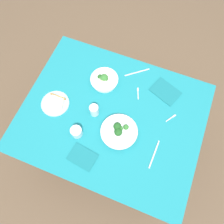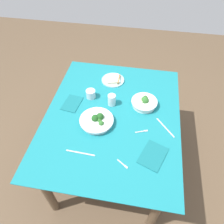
{
  "view_description": "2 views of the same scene",
  "coord_description": "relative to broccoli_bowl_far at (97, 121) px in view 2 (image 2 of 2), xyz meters",
  "views": [
    {
      "loc": [
        -0.23,
        0.58,
        2.31
      ],
      "look_at": [
        0.01,
        -0.02,
        0.76
      ],
      "focal_mm": 36.07,
      "sensor_mm": 36.0,
      "label": 1
    },
    {
      "loc": [
        -1.14,
        -0.2,
        2.05
      ],
      "look_at": [
        0.02,
        0.0,
        0.76
      ],
      "focal_mm": 34.34,
      "sensor_mm": 36.0,
      "label": 2
    }
  ],
  "objects": [
    {
      "name": "ground_plane",
      "position": [
        0.1,
        -0.11,
        -0.76
      ],
      "size": [
        6.0,
        6.0,
        0.0
      ],
      "primitive_type": "plane",
      "color": "brown"
    },
    {
      "name": "dining_table",
      "position": [
        0.1,
        -0.11,
        -0.13
      ],
      "size": [
        1.36,
        1.1,
        0.73
      ],
      "color": "#197A84",
      "rests_on": "ground_plane"
    },
    {
      "name": "broccoli_bowl_far",
      "position": [
        0.0,
        0.0,
        0.0
      ],
      "size": [
        0.27,
        0.27,
        0.09
      ],
      "color": "white",
      "rests_on": "dining_table"
    },
    {
      "name": "broccoli_bowl_near",
      "position": [
        0.26,
        -0.35,
        0.0
      ],
      "size": [
        0.22,
        0.22,
        0.09
      ],
      "color": "white",
      "rests_on": "dining_table"
    },
    {
      "name": "bread_side_plate",
      "position": [
        0.54,
        -0.04,
        -0.02
      ],
      "size": [
        0.22,
        0.22,
        0.03
      ],
      "color": "#99C6D1",
      "rests_on": "dining_table"
    },
    {
      "name": "water_glass_center",
      "position": [
        0.28,
        0.12,
        0.01
      ],
      "size": [
        0.08,
        0.08,
        0.08
      ],
      "primitive_type": "cylinder",
      "color": "silver",
      "rests_on": "dining_table"
    },
    {
      "name": "water_glass_side",
      "position": [
        0.23,
        -0.08,
        0.02
      ],
      "size": [
        0.07,
        0.07,
        0.1
      ],
      "primitive_type": "cylinder",
      "color": "silver",
      "rests_on": "dining_table"
    },
    {
      "name": "fork_by_far_bowl",
      "position": [
        -0.33,
        -0.25,
        -0.03
      ],
      "size": [
        0.06,
        0.08,
        0.0
      ],
      "rotation": [
        0.0,
        0.0,
        4.12
      ],
      "color": "#B7B7BC",
      "rests_on": "dining_table"
    },
    {
      "name": "fork_by_near_bowl",
      "position": [
        -0.02,
        -0.36,
        -0.03
      ],
      "size": [
        0.05,
        0.1,
        0.0
      ],
      "rotation": [
        0.0,
        0.0,
        5.08
      ],
      "color": "#B7B7BC",
      "rests_on": "dining_table"
    },
    {
      "name": "table_knife_left",
      "position": [
        -0.29,
        0.06,
        -0.03
      ],
      "size": [
        0.02,
        0.21,
        0.0
      ],
      "primitive_type": "cube",
      "rotation": [
        0.0,
        0.0,
        4.68
      ],
      "color": "#B7B7BC",
      "rests_on": "dining_table"
    },
    {
      "name": "table_knife_right",
      "position": [
        0.05,
        -0.54,
        -0.03
      ],
      "size": [
        0.17,
        0.14,
        0.0
      ],
      "primitive_type": "cube",
      "rotation": [
        0.0,
        0.0,
        0.68
      ],
      "color": "#B7B7BC",
      "rests_on": "dining_table"
    },
    {
      "name": "napkin_folded_upper",
      "position": [
        -0.22,
        -0.45,
        -0.03
      ],
      "size": [
        0.26,
        0.22,
        0.01
      ],
      "primitive_type": "cube",
      "rotation": [
        0.0,
        0.0,
        -0.37
      ],
      "color": "#156870",
      "rests_on": "dining_table"
    },
    {
      "name": "napkin_folded_lower",
      "position": [
        0.17,
        0.26,
        -0.03
      ],
      "size": [
        0.21,
        0.16,
        0.01
      ],
      "primitive_type": "cube",
      "rotation": [
        0.0,
        0.0,
        -0.14
      ],
      "color": "#156870",
      "rests_on": "dining_table"
    }
  ]
}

